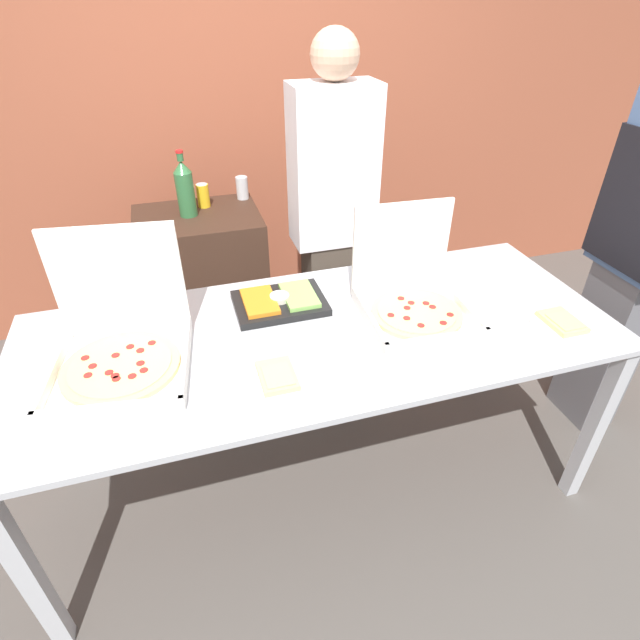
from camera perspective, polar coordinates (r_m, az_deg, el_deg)
The scene contains 13 objects.
ground_plane at distance 2.52m, azimuth 0.00°, elevation -17.48°, with size 16.00×16.00×0.00m, color #514C47.
brick_wall_behind at distance 3.27m, azimuth -9.53°, elevation 23.78°, with size 10.00×0.06×2.80m.
buffet_table at distance 1.97m, azimuth 0.00°, elevation -3.46°, with size 2.28×0.92×0.87m.
pizza_box_near_right at distance 1.84m, azimuth -21.84°, elevation -2.69°, with size 0.50×0.52×0.44m.
pizza_box_near_left at distance 2.01m, azimuth 10.53°, elevation 2.59°, with size 0.43×0.44×0.41m.
paper_plate_front_left at distance 2.15m, azimuth 25.92°, elevation -0.29°, with size 0.23×0.23×0.03m.
paper_plate_front_center at distance 1.69m, azimuth -4.90°, elevation -6.48°, with size 0.22×0.22×0.03m.
veggie_tray at distance 2.05m, azimuth -4.62°, elevation 2.10°, with size 0.37×0.26×0.05m.
sideboard_podium at distance 2.96m, azimuth -12.72°, elevation 2.98°, with size 0.65×0.51×0.96m.
soda_bottle at distance 2.70m, azimuth -15.19°, elevation 14.34°, with size 0.09×0.09×0.33m.
soda_can_silver at distance 2.90m, azimuth -8.89°, elevation 14.72°, with size 0.07×0.07×0.12m.
soda_can_colored at distance 2.83m, azimuth -13.22°, elevation 13.69°, with size 0.07×0.07×0.12m.
person_guest_plaid at distance 2.55m, azimuth 1.42°, elevation 10.90°, with size 0.40×0.22×1.83m.
Camera 1 is at (-0.45, -1.48, 1.98)m, focal length 28.00 mm.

